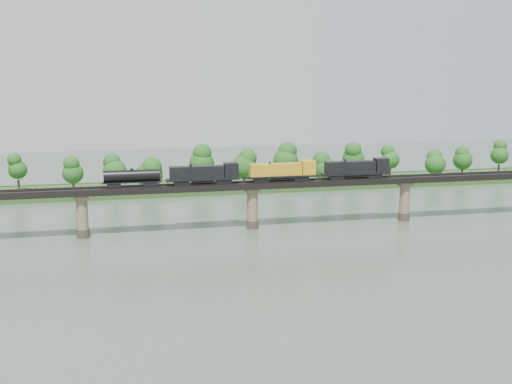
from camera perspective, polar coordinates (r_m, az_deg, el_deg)
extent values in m
plane|color=#3B4B3B|center=(128.83, 2.54, -6.38)|extent=(400.00, 400.00, 0.00)
cube|color=#24451B|center=(209.66, -3.54, 0.51)|extent=(300.00, 24.00, 1.60)
cylinder|color=#473A2D|center=(153.47, -15.11, -3.56)|extent=(3.00, 3.00, 2.00)
cylinder|color=#90745E|center=(152.45, -15.19, -1.92)|extent=(2.60, 2.60, 9.00)
cube|color=#90745E|center=(151.66, -15.26, -0.44)|extent=(3.20, 3.20, 1.00)
cylinder|color=#473A2D|center=(156.69, -0.33, -2.89)|extent=(3.00, 3.00, 2.00)
cylinder|color=#90745E|center=(155.69, -0.33, -1.28)|extent=(2.60, 2.60, 9.00)
cube|color=#90745E|center=(154.91, -0.33, 0.17)|extent=(3.20, 3.20, 1.00)
cylinder|color=#473A2D|center=(169.56, 13.01, -2.12)|extent=(3.00, 3.00, 2.00)
cylinder|color=#90745E|center=(168.64, 13.07, -0.63)|extent=(2.60, 2.60, 9.00)
cube|color=#90745E|center=(167.92, 13.13, 0.71)|extent=(3.20, 3.20, 1.00)
cube|color=black|center=(154.69, -0.33, 0.62)|extent=(220.00, 5.00, 1.50)
cube|color=black|center=(153.82, -0.27, 0.88)|extent=(220.00, 0.12, 0.16)
cube|color=black|center=(155.27, -0.39, 0.97)|extent=(220.00, 0.12, 0.16)
cube|color=black|center=(152.13, -0.14, 1.01)|extent=(220.00, 0.10, 0.10)
cube|color=black|center=(156.76, -0.52, 1.29)|extent=(220.00, 0.10, 0.10)
cube|color=black|center=(152.19, -0.14, 0.88)|extent=(0.08, 0.08, 0.70)
cube|color=black|center=(156.81, -0.52, 1.17)|extent=(0.08, 0.08, 0.70)
cylinder|color=#382619|center=(207.83, -20.33, 0.51)|extent=(0.70, 0.70, 3.71)
sphere|color=#184915|center=(207.07, -20.42, 1.86)|extent=(5.67, 5.67, 5.67)
sphere|color=#184915|center=(206.65, -20.48, 2.71)|extent=(4.25, 4.25, 4.25)
cylinder|color=#382619|center=(198.49, -15.90, 0.29)|extent=(0.70, 0.70, 3.51)
sphere|color=#184915|center=(197.73, -15.97, 1.62)|extent=(6.31, 6.31, 6.31)
sphere|color=#184915|center=(197.31, -16.01, 2.46)|extent=(4.73, 4.73, 4.73)
cylinder|color=#382619|center=(200.63, -12.39, 0.53)|extent=(0.70, 0.70, 3.34)
sphere|color=#184915|center=(199.91, -12.44, 1.79)|extent=(7.18, 7.18, 7.18)
sphere|color=#184915|center=(199.51, -12.47, 2.58)|extent=(5.39, 5.39, 5.39)
cylinder|color=#382619|center=(198.30, -9.42, 0.45)|extent=(0.70, 0.70, 2.83)
sphere|color=#184915|center=(197.68, -9.46, 1.52)|extent=(8.26, 8.26, 8.26)
sphere|color=#184915|center=(197.32, -9.48, 2.20)|extent=(6.19, 6.19, 6.19)
cylinder|color=#382619|center=(206.20, -4.83, 1.10)|extent=(0.70, 0.70, 3.96)
sphere|color=#184915|center=(205.39, -4.85, 2.56)|extent=(8.07, 8.07, 8.07)
sphere|color=#184915|center=(204.95, -4.87, 3.47)|extent=(6.05, 6.05, 6.05)
cylinder|color=#382619|center=(207.01, -1.05, 1.08)|extent=(0.70, 0.70, 3.27)
sphere|color=#184915|center=(206.33, -1.05, 2.27)|extent=(8.03, 8.03, 8.03)
sphere|color=#184915|center=(205.95, -1.05, 3.02)|extent=(6.02, 6.02, 6.02)
cylinder|color=#382619|center=(211.33, 2.64, 1.36)|extent=(0.70, 0.70, 3.92)
sphere|color=#184915|center=(210.54, 2.66, 2.76)|extent=(8.29, 8.29, 8.29)
sphere|color=#184915|center=(210.12, 2.66, 3.65)|extent=(6.21, 6.21, 6.21)
cylinder|color=#382619|center=(208.00, 6.06, 1.03)|extent=(0.70, 0.70, 3.02)
sphere|color=#184915|center=(207.37, 6.08, 2.13)|extent=(7.74, 7.74, 7.74)
sphere|color=#184915|center=(207.01, 6.09, 2.82)|extent=(5.80, 5.80, 5.80)
cylinder|color=#382619|center=(220.46, 8.60, 1.62)|extent=(0.70, 0.70, 3.80)
sphere|color=#184915|center=(219.73, 8.64, 2.93)|extent=(7.47, 7.47, 7.47)
sphere|color=#184915|center=(219.33, 8.66, 3.75)|extent=(5.60, 5.60, 5.60)
cylinder|color=#382619|center=(225.98, 11.81, 1.68)|extent=(0.70, 0.70, 3.38)
sphere|color=#184915|center=(225.33, 11.86, 2.82)|extent=(6.23, 6.23, 6.23)
sphere|color=#184915|center=(224.97, 11.88, 3.53)|extent=(4.67, 4.67, 4.67)
cylinder|color=#382619|center=(226.95, 15.61, 1.47)|extent=(0.70, 0.70, 2.77)
sphere|color=#184915|center=(226.41, 15.66, 2.40)|extent=(7.04, 7.04, 7.04)
sphere|color=#184915|center=(226.11, 15.69, 2.98)|extent=(5.28, 5.28, 5.28)
cylinder|color=#382619|center=(237.87, 17.85, 1.78)|extent=(0.70, 0.70, 2.94)
sphere|color=#184915|center=(237.33, 17.90, 2.72)|extent=(6.73, 6.73, 6.73)
sphere|color=#184915|center=(237.02, 17.93, 3.31)|extent=(5.05, 5.05, 5.05)
cylinder|color=#382619|center=(241.28, 20.75, 1.84)|extent=(0.70, 0.70, 3.94)
sphere|color=#184915|center=(240.59, 20.83, 3.08)|extent=(6.17, 6.17, 6.17)
sphere|color=#184915|center=(240.21, 20.89, 3.85)|extent=(4.62, 4.62, 4.62)
cube|color=black|center=(163.95, 10.43, 1.46)|extent=(3.65, 2.19, 1.00)
cube|color=black|center=(160.30, 7.12, 1.35)|extent=(3.65, 2.19, 1.00)
cube|color=black|center=(161.96, 8.80, 1.63)|extent=(17.35, 2.74, 0.46)
cube|color=black|center=(161.21, 8.36, 2.21)|extent=(12.78, 2.47, 2.92)
cube|color=black|center=(164.28, 11.05, 2.38)|extent=(3.29, 2.74, 3.47)
cylinder|color=black|center=(162.04, 8.80, 1.46)|extent=(5.48, 1.28, 1.28)
cube|color=black|center=(157.48, 3.99, 1.24)|extent=(3.65, 2.19, 1.00)
cube|color=black|center=(154.93, 0.43, 1.11)|extent=(3.65, 2.19, 1.00)
cube|color=black|center=(156.02, 2.23, 1.41)|extent=(17.35, 2.74, 0.46)
cube|color=gold|center=(155.42, 1.74, 2.00)|extent=(12.78, 2.47, 2.92)
cube|color=gold|center=(157.60, 4.64, 2.20)|extent=(3.29, 2.74, 3.47)
cylinder|color=black|center=(156.11, 2.22, 1.22)|extent=(5.48, 1.28, 1.28)
cube|color=black|center=(153.15, -2.90, 0.98)|extent=(3.65, 2.19, 1.00)
cube|color=black|center=(151.81, -6.64, 0.84)|extent=(3.65, 2.19, 1.00)
cube|color=black|center=(152.29, -4.77, 1.15)|extent=(17.35, 2.74, 0.46)
cube|color=black|center=(151.84, -5.29, 1.76)|extent=(12.78, 2.47, 2.92)
cube|color=black|center=(153.05, -2.24, 1.97)|extent=(3.29, 2.74, 3.47)
cylinder|color=black|center=(152.37, -4.76, 0.96)|extent=(5.48, 1.28, 1.28)
cube|color=black|center=(151.24, -9.39, 0.73)|extent=(3.20, 2.01, 1.00)
cube|color=black|center=(151.02, -12.51, 0.60)|extent=(3.20, 2.01, 1.00)
cube|color=black|center=(150.97, -10.96, 0.89)|extent=(13.70, 2.19, 0.27)
cylinder|color=black|center=(150.74, -10.98, 1.43)|extent=(12.78, 2.74, 2.74)
cylinder|color=black|center=(150.51, -11.00, 1.98)|extent=(0.64, 0.64, 0.46)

